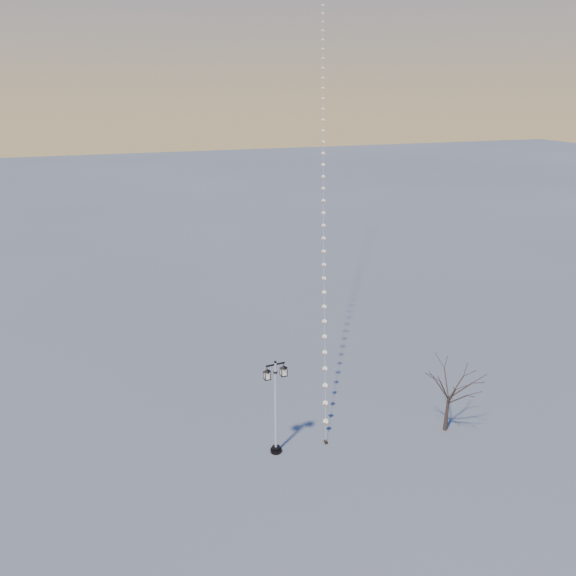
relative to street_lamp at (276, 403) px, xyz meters
name	(u,v)px	position (x,y,z in m)	size (l,w,h in m)	color
ground	(304,458)	(1.24, -1.00, -3.02)	(300.00, 300.00, 0.00)	slate
street_lamp	(276,403)	(0.00, 0.00, 0.00)	(1.38, 0.61, 5.45)	black
bare_tree	(450,387)	(9.75, -1.14, -0.24)	(2.41, 2.41, 3.99)	#362A20
kite_train	(324,158)	(9.35, 16.93, 10.16)	(13.67, 34.79, 26.58)	black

